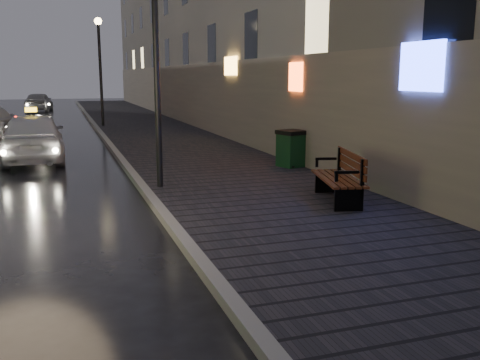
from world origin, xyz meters
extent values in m
plane|color=black|center=(0.00, 0.00, 0.00)|extent=(120.00, 120.00, 0.00)
cube|color=black|center=(3.90, 21.00, 0.07)|extent=(4.60, 58.00, 0.15)
cube|color=slate|center=(1.50, 21.00, 0.07)|extent=(0.20, 58.00, 0.15)
cube|color=#605B54|center=(7.10, 25.00, 6.50)|extent=(1.80, 50.00, 13.00)
cylinder|color=black|center=(1.85, 6.00, 2.65)|extent=(0.14, 0.14, 5.00)
cylinder|color=black|center=(1.85, 22.00, 2.65)|extent=(0.14, 0.14, 5.00)
sphere|color=#FFD88C|center=(1.85, 22.00, 5.25)|extent=(0.36, 0.36, 0.36)
cube|color=black|center=(4.77, 2.62, 0.37)|extent=(0.54, 0.19, 0.43)
cube|color=black|center=(5.00, 2.57, 0.75)|extent=(0.08, 0.08, 0.76)
cube|color=black|center=(4.72, 2.64, 0.89)|extent=(0.45, 0.16, 0.05)
cube|color=black|center=(5.17, 4.20, 0.37)|extent=(0.54, 0.19, 0.43)
cube|color=black|center=(5.40, 4.14, 0.75)|extent=(0.08, 0.08, 0.76)
cube|color=black|center=(5.11, 4.21, 0.89)|extent=(0.45, 0.16, 0.05)
cube|color=#4C1F10|center=(4.97, 3.41, 0.62)|extent=(1.13, 2.06, 0.04)
cube|color=#4C1F10|center=(5.22, 3.35, 0.93)|extent=(0.51, 1.90, 0.43)
cube|color=black|center=(5.80, 7.55, 0.60)|extent=(0.77, 0.77, 0.90)
cube|color=black|center=(5.80, 7.55, 1.10)|extent=(0.83, 0.83, 0.11)
imported|color=silver|center=(-1.05, 11.75, 0.77)|extent=(1.87, 4.54, 1.54)
imported|color=#929299|center=(-1.62, 37.20, 0.71)|extent=(2.13, 4.32, 1.42)
camera|label=1|loc=(-0.24, -5.89, 2.63)|focal=40.00mm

